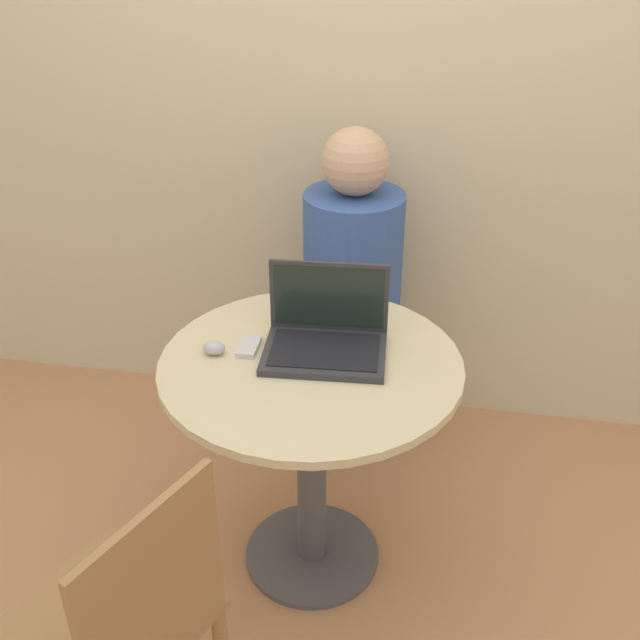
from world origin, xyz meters
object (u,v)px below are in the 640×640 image
Objects in this scene: laptop at (326,335)px; chair_empty at (123,634)px; cell_phone at (249,347)px; person_seated at (354,312)px.

laptop is 0.88m from chair_empty.
laptop is 0.21m from cell_phone.
person_seated is at bearing 77.60° from chair_empty.
person_seated is at bearing 90.61° from laptop.
laptop is 0.40× the size of chair_empty.
cell_phone is at bearing -106.47° from person_seated.
laptop reaches higher than cell_phone.
person_seated is (0.31, 1.39, 0.05)m from chair_empty.
cell_phone is 0.12× the size of chair_empty.
laptop is 3.43× the size of cell_phone.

